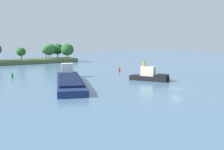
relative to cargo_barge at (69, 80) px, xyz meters
The scene contains 6 objects.
ground_plane 26.14m from the cargo_barge, 48.15° to the right, with size 400.00×400.00×0.00m, color slate.
treeline_island 70.46m from the cargo_barge, 81.78° to the left, with size 56.15×15.35×9.96m.
cargo_barge is the anchor object (origin of this frame).
tugboat 22.03m from the cargo_barge, 18.10° to the right, with size 7.94×10.93×5.08m.
channel_buoy_red 29.63m from the cargo_barge, 28.74° to the left, with size 0.70×0.70×1.90m.
channel_buoy_green 22.03m from the cargo_barge, 114.11° to the left, with size 0.70×0.70×1.90m.
Camera 1 is at (-44.91, -39.49, 10.67)m, focal length 41.43 mm.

